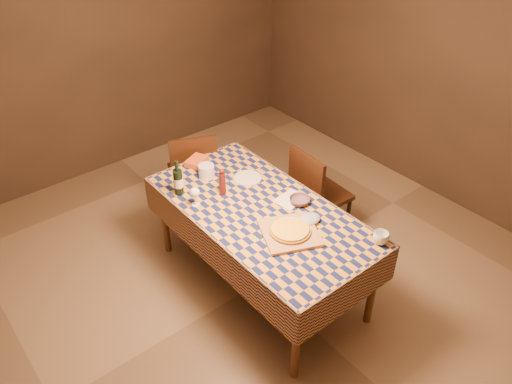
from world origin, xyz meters
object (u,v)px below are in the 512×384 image
chair_far (193,171)px  chair_right (315,191)px  dining_table (260,217)px  wine_bottle (178,182)px  cutting_board (290,233)px  white_plate (248,178)px  bowl (300,201)px  pizza (290,230)px

chair_far → chair_right: (0.64, -0.94, 0.00)m
dining_table → wine_bottle: (-0.36, 0.55, 0.19)m
chair_far → chair_right: same height
cutting_board → wine_bottle: bearing=110.4°
dining_table → chair_right: chair_right is taller
wine_bottle → white_plate: 0.58m
wine_bottle → chair_far: size_ratio=0.32×
cutting_board → chair_right: (0.76, 0.50, -0.26)m
chair_far → chair_right: bearing=-55.5°
dining_table → bowl: (0.28, -0.13, 0.10)m
dining_table → white_plate: size_ratio=8.23×
cutting_board → bowl: 0.37m
chair_right → white_plate: bearing=157.5°
white_plate → chair_far: size_ratio=0.24×
dining_table → pizza: 0.37m
cutting_board → chair_far: chair_far is taller
white_plate → chair_far: bearing=96.8°
cutting_board → chair_far: bearing=85.3°
wine_bottle → white_plate: wine_bottle is taller
pizza → wine_bottle: 0.97m
wine_bottle → chair_right: wine_bottle is taller
dining_table → pizza: bearing=-93.5°
wine_bottle → chair_far: (0.46, 0.53, -0.36)m
wine_bottle → chair_right: (1.10, -0.41, -0.36)m
bowl → wine_bottle: (-0.64, 0.69, 0.09)m
bowl → chair_right: size_ratio=0.17×
pizza → chair_far: size_ratio=0.38×
chair_far → white_plate: bearing=-83.2°
dining_table → bowl: 0.32m
dining_table → cutting_board: (-0.02, -0.35, 0.09)m
wine_bottle → chair_right: 1.23m
pizza → bowl: pizza is taller
chair_right → dining_table: bearing=-168.8°
dining_table → white_plate: (0.18, 0.38, 0.08)m
cutting_board → chair_right: size_ratio=0.41×
cutting_board → wine_bottle: (-0.34, 0.91, 0.10)m
cutting_board → white_plate: bearing=74.4°
cutting_board → pizza: 0.03m
cutting_board → wine_bottle: 0.97m
dining_table → cutting_board: 0.36m
cutting_board → chair_far: size_ratio=0.41×
white_plate → chair_right: (0.56, -0.23, -0.25)m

